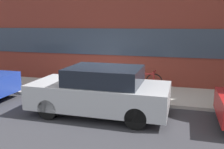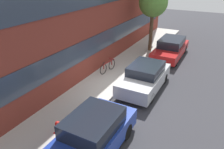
{
  "view_description": "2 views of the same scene",
  "coord_description": "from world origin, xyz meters",
  "px_view_note": "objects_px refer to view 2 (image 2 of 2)",
  "views": [
    {
      "loc": [
        2.78,
        -7.62,
        2.58
      ],
      "look_at": [
        0.53,
        0.23,
        0.91
      ],
      "focal_mm": 40.0,
      "sensor_mm": 36.0,
      "label": 1
    },
    {
      "loc": [
        -9.55,
        -4.42,
        5.88
      ],
      "look_at": [
        -0.56,
        0.35,
        1.0
      ],
      "focal_mm": 35.0,
      "sensor_mm": 36.0,
      "label": 2
    }
  ],
  "objects_px": {
    "parked_car_blue": "(92,135)",
    "street_tree": "(153,3)",
    "parked_car_red": "(171,48)",
    "fire_hydrant": "(58,130)",
    "bicycle": "(108,66)",
    "parked_car_silver": "(145,77)"
  },
  "relations": [
    {
      "from": "parked_car_blue",
      "to": "bicycle",
      "type": "height_order",
      "value": "parked_car_blue"
    },
    {
      "from": "parked_car_blue",
      "to": "fire_hydrant",
      "type": "bearing_deg",
      "value": -85.28
    },
    {
      "from": "parked_car_blue",
      "to": "bicycle",
      "type": "relative_size",
      "value": 2.58
    },
    {
      "from": "parked_car_silver",
      "to": "fire_hydrant",
      "type": "height_order",
      "value": "parked_car_silver"
    },
    {
      "from": "bicycle",
      "to": "parked_car_blue",
      "type": "bearing_deg",
      "value": -148.19
    },
    {
      "from": "bicycle",
      "to": "parked_car_silver",
      "type": "bearing_deg",
      "value": -98.7
    },
    {
      "from": "bicycle",
      "to": "street_tree",
      "type": "bearing_deg",
      "value": -2.94
    },
    {
      "from": "parked_car_blue",
      "to": "parked_car_red",
      "type": "xyz_separation_m",
      "value": [
        10.71,
        0.0,
        -0.04
      ]
    },
    {
      "from": "parked_car_blue",
      "to": "parked_car_silver",
      "type": "height_order",
      "value": "parked_car_blue"
    },
    {
      "from": "parked_car_red",
      "to": "fire_hydrant",
      "type": "relative_size",
      "value": 5.78
    },
    {
      "from": "parked_car_silver",
      "to": "street_tree",
      "type": "xyz_separation_m",
      "value": [
        5.97,
        1.75,
        3.02
      ]
    },
    {
      "from": "parked_car_silver",
      "to": "parked_car_blue",
      "type": "bearing_deg",
      "value": 0.0
    },
    {
      "from": "street_tree",
      "to": "parked_car_blue",
      "type": "bearing_deg",
      "value": -171.12
    },
    {
      "from": "parked_car_red",
      "to": "bicycle",
      "type": "height_order",
      "value": "parked_car_red"
    },
    {
      "from": "fire_hydrant",
      "to": "street_tree",
      "type": "height_order",
      "value": "street_tree"
    },
    {
      "from": "parked_car_silver",
      "to": "street_tree",
      "type": "distance_m",
      "value": 6.92
    },
    {
      "from": "parked_car_silver",
      "to": "fire_hydrant",
      "type": "bearing_deg",
      "value": -14.82
    },
    {
      "from": "bicycle",
      "to": "street_tree",
      "type": "xyz_separation_m",
      "value": [
        5.18,
        -0.96,
        3.22
      ]
    },
    {
      "from": "parked_car_silver",
      "to": "bicycle",
      "type": "relative_size",
      "value": 2.56
    },
    {
      "from": "parked_car_blue",
      "to": "street_tree",
      "type": "bearing_deg",
      "value": -171.12
    },
    {
      "from": "fire_hydrant",
      "to": "bicycle",
      "type": "distance_m",
      "value": 6.28
    },
    {
      "from": "parked_car_blue",
      "to": "street_tree",
      "type": "distance_m",
      "value": 11.73
    }
  ]
}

